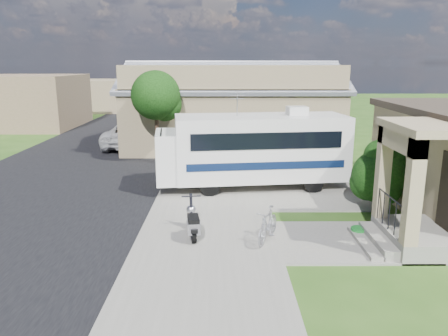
{
  "coord_description": "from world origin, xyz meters",
  "views": [
    {
      "loc": [
        -0.55,
        -12.43,
        4.9
      ],
      "look_at": [
        -0.5,
        2.5,
        1.3
      ],
      "focal_mm": 35.0,
      "sensor_mm": 36.0,
      "label": 1
    }
  ],
  "objects_px": {
    "van": "(143,119)",
    "motorhome": "(254,148)",
    "scooter": "(193,223)",
    "bicycle": "(268,227)",
    "shrub": "(380,174)",
    "pickup_truck": "(134,134)",
    "garden_hose": "(359,232)"
  },
  "relations": [
    {
      "from": "van",
      "to": "garden_hose",
      "type": "xyz_separation_m",
      "value": [
        9.92,
        -20.87,
        -0.68
      ]
    },
    {
      "from": "van",
      "to": "garden_hose",
      "type": "bearing_deg",
      "value": -68.82
    },
    {
      "from": "shrub",
      "to": "van",
      "type": "relative_size",
      "value": 0.45
    },
    {
      "from": "motorhome",
      "to": "garden_hose",
      "type": "relative_size",
      "value": 16.76
    },
    {
      "from": "van",
      "to": "motorhome",
      "type": "bearing_deg",
      "value": -69.83
    },
    {
      "from": "bicycle",
      "to": "pickup_truck",
      "type": "bearing_deg",
      "value": 138.19
    },
    {
      "from": "scooter",
      "to": "bicycle",
      "type": "bearing_deg",
      "value": -15.83
    },
    {
      "from": "pickup_truck",
      "to": "shrub",
      "type": "bearing_deg",
      "value": 137.9
    },
    {
      "from": "bicycle",
      "to": "van",
      "type": "distance_m",
      "value": 22.56
    },
    {
      "from": "shrub",
      "to": "garden_hose",
      "type": "bearing_deg",
      "value": -119.32
    },
    {
      "from": "shrub",
      "to": "van",
      "type": "distance_m",
      "value": 21.62
    },
    {
      "from": "bicycle",
      "to": "garden_hose",
      "type": "distance_m",
      "value": 2.78
    },
    {
      "from": "bicycle",
      "to": "van",
      "type": "relative_size",
      "value": 0.29
    },
    {
      "from": "shrub",
      "to": "van",
      "type": "height_order",
      "value": "shrub"
    },
    {
      "from": "motorhome",
      "to": "van",
      "type": "relative_size",
      "value": 1.41
    },
    {
      "from": "bicycle",
      "to": "van",
      "type": "height_order",
      "value": "van"
    },
    {
      "from": "shrub",
      "to": "pickup_truck",
      "type": "bearing_deg",
      "value": 132.76
    },
    {
      "from": "motorhome",
      "to": "scooter",
      "type": "xyz_separation_m",
      "value": [
        -2.08,
        -5.25,
        -1.15
      ]
    },
    {
      "from": "van",
      "to": "pickup_truck",
      "type": "bearing_deg",
      "value": -89.0
    },
    {
      "from": "shrub",
      "to": "van",
      "type": "bearing_deg",
      "value": 121.52
    },
    {
      "from": "motorhome",
      "to": "van",
      "type": "height_order",
      "value": "motorhome"
    },
    {
      "from": "bicycle",
      "to": "garden_hose",
      "type": "xyz_separation_m",
      "value": [
        2.71,
        0.5,
        -0.37
      ]
    },
    {
      "from": "shrub",
      "to": "garden_hose",
      "type": "distance_m",
      "value": 3.03
    },
    {
      "from": "van",
      "to": "garden_hose",
      "type": "relative_size",
      "value": 11.87
    },
    {
      "from": "bicycle",
      "to": "garden_hose",
      "type": "bearing_deg",
      "value": 34.23
    },
    {
      "from": "van",
      "to": "bicycle",
      "type": "bearing_deg",
      "value": -75.61
    },
    {
      "from": "pickup_truck",
      "to": "scooter",
      "type": "bearing_deg",
      "value": 112.65
    },
    {
      "from": "pickup_truck",
      "to": "garden_hose",
      "type": "distance_m",
      "value": 16.8
    },
    {
      "from": "motorhome",
      "to": "scooter",
      "type": "height_order",
      "value": "motorhome"
    },
    {
      "from": "shrub",
      "to": "garden_hose",
      "type": "relative_size",
      "value": 5.31
    },
    {
      "from": "shrub",
      "to": "pickup_truck",
      "type": "height_order",
      "value": "shrub"
    },
    {
      "from": "van",
      "to": "shrub",
      "type": "bearing_deg",
      "value": -62.73
    }
  ]
}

